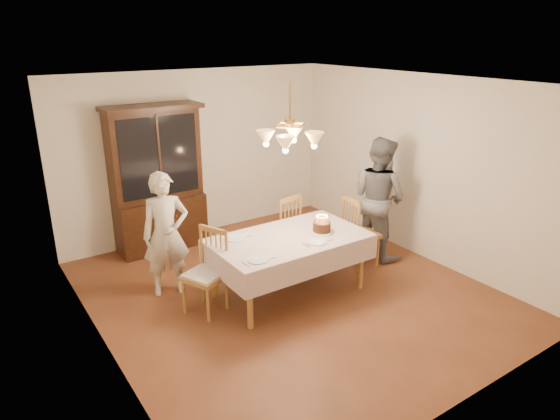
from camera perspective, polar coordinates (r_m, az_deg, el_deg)
ground at (r=6.43m, az=1.02°, el=-9.35°), size 5.00×5.00×0.00m
room_shell at (r=5.82m, az=1.11°, el=4.37°), size 5.00×5.00×5.00m
dining_table at (r=6.12m, az=1.05°, el=-3.76°), size 1.90×1.10×0.76m
china_hutch at (r=7.56m, az=-13.85°, el=3.16°), size 1.38×0.54×2.16m
chair_far_side at (r=7.10m, az=0.21°, el=-2.44°), size 0.50×0.48×1.00m
chair_left_end at (r=5.89m, az=-8.57°, el=-7.48°), size 0.56×0.57×1.00m
chair_right_end at (r=7.08m, az=9.16°, el=-2.78°), size 0.48×0.49×1.00m
elderly_woman at (r=6.27m, az=-12.91°, el=-2.73°), size 0.64×0.50×1.56m
adult_in_grey at (r=7.27m, az=11.20°, el=1.39°), size 0.76×0.93×1.76m
birthday_cake at (r=6.24m, az=4.79°, el=-1.97°), size 0.30×0.30×0.22m
place_setting_near_left at (r=5.50m, az=-2.44°, el=-5.69°), size 0.37×0.23×0.02m
place_setting_near_right at (r=5.97m, az=4.38°, el=-3.61°), size 0.38×0.23×0.02m
place_setting_far_left at (r=6.08m, az=-5.08°, el=-3.15°), size 0.42×0.27×0.02m
chandelier at (r=5.73m, az=1.14°, el=8.19°), size 0.62×0.62×0.73m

